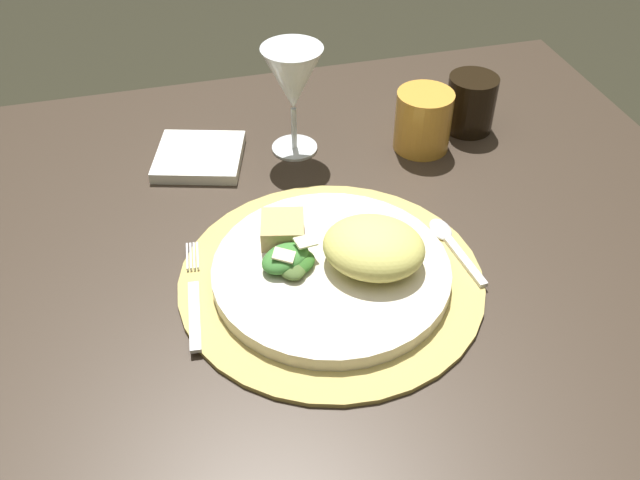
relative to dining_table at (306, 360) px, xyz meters
The scene contains 12 objects.
dining_table is the anchor object (origin of this frame).
placemat 0.18m from the dining_table, 49.56° to the right, with size 0.35×0.35×0.01m, color tan.
dinner_plate 0.19m from the dining_table, 49.56° to the right, with size 0.27×0.27×0.02m, color silver.
pasta_serving 0.23m from the dining_table, 26.54° to the right, with size 0.11×0.10×0.05m, color #D8D168.
salad_greens 0.20m from the dining_table, 138.47° to the right, with size 0.08×0.07×0.03m.
bread_piece 0.21m from the dining_table, 118.56° to the left, with size 0.05×0.05×0.03m, color tan.
fork 0.22m from the dining_table, 168.78° to the right, with size 0.03×0.17×0.00m.
spoon 0.25m from the dining_table, ahead, with size 0.03×0.13×0.01m.
napkin 0.32m from the dining_table, 110.00° to the left, with size 0.12×0.11×0.02m, color white.
wine_glass 0.37m from the dining_table, 79.48° to the left, with size 0.08×0.08×0.16m.
amber_tumbler 0.37m from the dining_table, 42.58° to the left, with size 0.08×0.08×0.09m, color gold.
dark_tumbler 0.44m from the dining_table, 37.19° to the left, with size 0.07×0.07×0.08m, color black.
Camera 1 is at (-0.13, -0.57, 1.26)m, focal length 38.82 mm.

